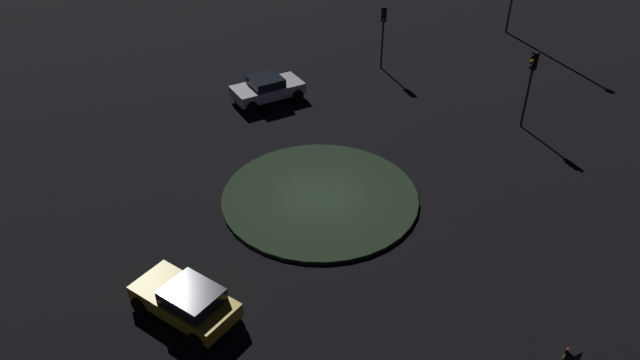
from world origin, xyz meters
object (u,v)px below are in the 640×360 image
car_white (267,88)px  traffic_light_southwest (531,75)px  car_yellow (186,300)px  traffic_light_south (383,25)px

car_white → traffic_light_southwest: bearing=-42.4°
car_white → car_yellow: (-3.85, 15.94, -0.00)m
traffic_light_southwest → car_white: bearing=-43.8°
car_yellow → traffic_light_south: bearing=-76.9°
car_white → traffic_light_south: traffic_light_south is taller
car_yellow → traffic_light_southwest: bearing=-103.5°
traffic_light_south → traffic_light_southwest: size_ratio=0.94×
car_white → car_yellow: size_ratio=1.01×
car_yellow → traffic_light_south: 22.38m
traffic_light_southwest → traffic_light_south: bearing=-78.5°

